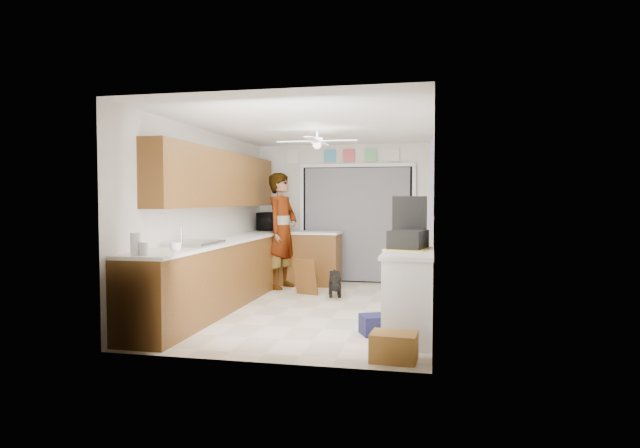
{
  "coord_description": "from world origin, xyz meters",
  "views": [
    {
      "loc": [
        1.59,
        -7.15,
        1.51
      ],
      "look_at": [
        0.0,
        0.4,
        1.15
      ],
      "focal_mm": 30.0,
      "sensor_mm": 36.0,
      "label": 1
    }
  ],
  "objects_px": {
    "man": "(282,231)",
    "dog": "(335,283)",
    "microwave": "(272,221)",
    "cup": "(175,247)",
    "paper_towel_roll": "(135,244)",
    "cardboard_box": "(394,347)",
    "suitcase": "(408,239)",
    "navy_crate": "(377,325)"
  },
  "relations": [
    {
      "from": "cup",
      "to": "dog",
      "type": "xyz_separation_m",
      "value": [
        1.27,
        2.77,
        -0.78
      ]
    },
    {
      "from": "paper_towel_roll",
      "to": "cup",
      "type": "bearing_deg",
      "value": 65.51
    },
    {
      "from": "paper_towel_roll",
      "to": "dog",
      "type": "distance_m",
      "value": 3.64
    },
    {
      "from": "microwave",
      "to": "man",
      "type": "bearing_deg",
      "value": -150.7
    },
    {
      "from": "microwave",
      "to": "dog",
      "type": "relative_size",
      "value": 1.11
    },
    {
      "from": "cardboard_box",
      "to": "microwave",
      "type": "bearing_deg",
      "value": 119.76
    },
    {
      "from": "microwave",
      "to": "navy_crate",
      "type": "xyz_separation_m",
      "value": [
        2.29,
        -3.5,
        -0.99
      ]
    },
    {
      "from": "cardboard_box",
      "to": "suitcase",
      "type": "bearing_deg",
      "value": 86.82
    },
    {
      "from": "dog",
      "to": "cardboard_box",
      "type": "bearing_deg",
      "value": -82.59
    },
    {
      "from": "suitcase",
      "to": "navy_crate",
      "type": "height_order",
      "value": "suitcase"
    },
    {
      "from": "suitcase",
      "to": "cardboard_box",
      "type": "relative_size",
      "value": 1.16
    },
    {
      "from": "cup",
      "to": "paper_towel_roll",
      "type": "xyz_separation_m",
      "value": [
        -0.21,
        -0.45,
        0.06
      ]
    },
    {
      "from": "paper_towel_roll",
      "to": "navy_crate",
      "type": "xyz_separation_m",
      "value": [
        2.36,
        1.0,
        -0.94
      ]
    },
    {
      "from": "suitcase",
      "to": "man",
      "type": "xyz_separation_m",
      "value": [
        -2.22,
        2.49,
        -0.07
      ]
    },
    {
      "from": "suitcase",
      "to": "dog",
      "type": "bearing_deg",
      "value": 135.4
    },
    {
      "from": "man",
      "to": "dog",
      "type": "xyz_separation_m",
      "value": [
        1.02,
        -0.58,
        -0.77
      ]
    },
    {
      "from": "suitcase",
      "to": "cardboard_box",
      "type": "bearing_deg",
      "value": -80.01
    },
    {
      "from": "cardboard_box",
      "to": "man",
      "type": "bearing_deg",
      "value": 119.83
    },
    {
      "from": "cardboard_box",
      "to": "cup",
      "type": "bearing_deg",
      "value": 170.46
    },
    {
      "from": "microwave",
      "to": "navy_crate",
      "type": "distance_m",
      "value": 4.3
    },
    {
      "from": "cup",
      "to": "microwave",
      "type": "bearing_deg",
      "value": 92.02
    },
    {
      "from": "cardboard_box",
      "to": "man",
      "type": "xyz_separation_m",
      "value": [
        -2.15,
        3.75,
        0.84
      ]
    },
    {
      "from": "cup",
      "to": "navy_crate",
      "type": "xyz_separation_m",
      "value": [
        2.15,
        0.55,
        -0.88
      ]
    },
    {
      "from": "dog",
      "to": "suitcase",
      "type": "bearing_deg",
      "value": -70.04
    },
    {
      "from": "microwave",
      "to": "suitcase",
      "type": "bearing_deg",
      "value": -140.76
    },
    {
      "from": "man",
      "to": "navy_crate",
      "type": "bearing_deg",
      "value": -131.17
    },
    {
      "from": "microwave",
      "to": "cup",
      "type": "xyz_separation_m",
      "value": [
        0.14,
        -4.05,
        -0.11
      ]
    },
    {
      "from": "cup",
      "to": "paper_towel_roll",
      "type": "height_order",
      "value": "paper_towel_roll"
    },
    {
      "from": "microwave",
      "to": "suitcase",
      "type": "distance_m",
      "value": 4.12
    },
    {
      "from": "cardboard_box",
      "to": "man",
      "type": "relative_size",
      "value": 0.22
    },
    {
      "from": "microwave",
      "to": "navy_crate",
      "type": "relative_size",
      "value": 1.66
    },
    {
      "from": "cup",
      "to": "man",
      "type": "height_order",
      "value": "man"
    },
    {
      "from": "paper_towel_roll",
      "to": "microwave",
      "type": "bearing_deg",
      "value": 89.19
    },
    {
      "from": "man",
      "to": "cardboard_box",
      "type": "bearing_deg",
      "value": -135.53
    },
    {
      "from": "man",
      "to": "dog",
      "type": "bearing_deg",
      "value": -105.07
    },
    {
      "from": "navy_crate",
      "to": "dog",
      "type": "bearing_deg",
      "value": 111.74
    },
    {
      "from": "paper_towel_roll",
      "to": "dog",
      "type": "height_order",
      "value": "paper_towel_roll"
    },
    {
      "from": "microwave",
      "to": "cardboard_box",
      "type": "distance_m",
      "value": 5.22
    },
    {
      "from": "paper_towel_roll",
      "to": "cardboard_box",
      "type": "height_order",
      "value": "paper_towel_roll"
    },
    {
      "from": "cup",
      "to": "suitcase",
      "type": "bearing_deg",
      "value": 19.12
    },
    {
      "from": "navy_crate",
      "to": "man",
      "type": "height_order",
      "value": "man"
    },
    {
      "from": "cup",
      "to": "suitcase",
      "type": "relative_size",
      "value": 0.25
    }
  ]
}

